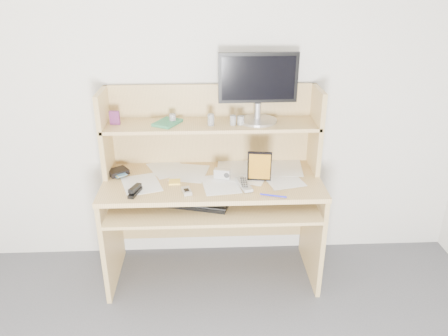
{
  "coord_description": "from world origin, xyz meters",
  "views": [
    {
      "loc": [
        -0.04,
        -1.05,
        1.98
      ],
      "look_at": [
        0.07,
        1.43,
        0.85
      ],
      "focal_mm": 35.0,
      "sensor_mm": 36.0,
      "label": 1
    }
  ],
  "objects_px": {
    "tv_remote": "(244,184)",
    "game_case": "(259,166)",
    "monitor": "(258,85)",
    "keyboard": "(192,202)",
    "desk": "(212,181)"
  },
  "relations": [
    {
      "from": "desk",
      "to": "tv_remote",
      "type": "relative_size",
      "value": 7.21
    },
    {
      "from": "tv_remote",
      "to": "monitor",
      "type": "bearing_deg",
      "value": 56.91
    },
    {
      "from": "keyboard",
      "to": "tv_remote",
      "type": "xyz_separation_m",
      "value": [
        0.32,
        0.03,
        0.1
      ]
    },
    {
      "from": "monitor",
      "to": "game_case",
      "type": "bearing_deg",
      "value": -92.59
    },
    {
      "from": "game_case",
      "to": "tv_remote",
      "type": "bearing_deg",
      "value": -142.9
    },
    {
      "from": "tv_remote",
      "to": "game_case",
      "type": "distance_m",
      "value": 0.15
    },
    {
      "from": "game_case",
      "to": "monitor",
      "type": "bearing_deg",
      "value": 96.53
    },
    {
      "from": "tv_remote",
      "to": "monitor",
      "type": "distance_m",
      "value": 0.64
    },
    {
      "from": "tv_remote",
      "to": "game_case",
      "type": "relative_size",
      "value": 0.92
    },
    {
      "from": "tv_remote",
      "to": "monitor",
      "type": "height_order",
      "value": "monitor"
    },
    {
      "from": "desk",
      "to": "keyboard",
      "type": "xyz_separation_m",
      "value": [
        -0.13,
        -0.22,
        -0.03
      ]
    },
    {
      "from": "tv_remote",
      "to": "game_case",
      "type": "bearing_deg",
      "value": 15.59
    },
    {
      "from": "tv_remote",
      "to": "game_case",
      "type": "height_order",
      "value": "game_case"
    },
    {
      "from": "desk",
      "to": "keyboard",
      "type": "height_order",
      "value": "desk"
    },
    {
      "from": "game_case",
      "to": "monitor",
      "type": "relative_size",
      "value": 0.41
    }
  ]
}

